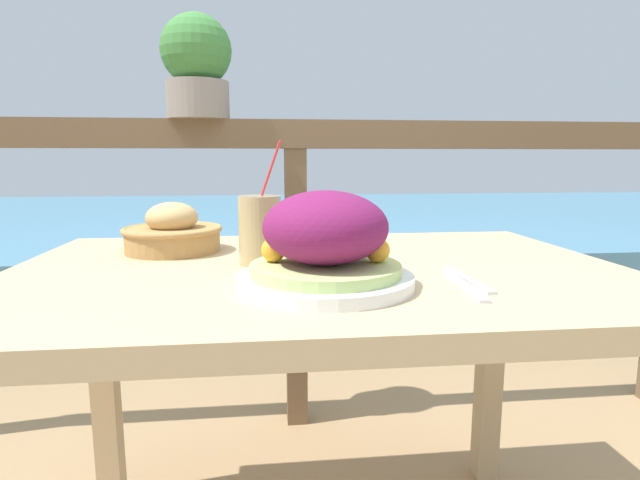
# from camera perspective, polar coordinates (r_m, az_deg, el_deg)

# --- Properties ---
(patio_table) EXTENTS (1.17, 0.79, 0.72)m
(patio_table) POSITION_cam_1_polar(r_m,az_deg,el_deg) (0.99, -0.17, -8.27)
(patio_table) COLOR tan
(patio_table) RESTS_ON ground_plane
(railing_fence) EXTENTS (2.80, 0.08, 1.04)m
(railing_fence) POSITION_cam_1_polar(r_m,az_deg,el_deg) (1.66, -2.82, 4.57)
(railing_fence) COLOR brown
(railing_fence) RESTS_ON ground_plane
(sea_backdrop) EXTENTS (12.00, 4.00, 0.48)m
(sea_backdrop) POSITION_cam_1_polar(r_m,az_deg,el_deg) (4.21, -4.88, -0.05)
(sea_backdrop) COLOR teal
(sea_backdrop) RESTS_ON ground_plane
(salad_plate) EXTENTS (0.29, 0.29, 0.16)m
(salad_plate) POSITION_cam_1_polar(r_m,az_deg,el_deg) (0.80, 0.62, -0.61)
(salad_plate) COLOR white
(salad_plate) RESTS_ON patio_table
(drink_glass) EXTENTS (0.09, 0.08, 0.24)m
(drink_glass) POSITION_cam_1_polar(r_m,az_deg,el_deg) (0.98, -6.89, 1.16)
(drink_glass) COLOR tan
(drink_glass) RESTS_ON patio_table
(bread_basket) EXTENTS (0.22, 0.22, 0.11)m
(bread_basket) POSITION_cam_1_polar(r_m,az_deg,el_deg) (1.15, -16.49, 0.79)
(bread_basket) COLOR #AD7F47
(bread_basket) RESTS_ON patio_table
(potted_plant) EXTENTS (0.22, 0.22, 0.32)m
(potted_plant) POSITION_cam_1_polar(r_m,az_deg,el_deg) (1.69, -13.92, 18.83)
(potted_plant) COLOR gray
(potted_plant) RESTS_ON railing_fence
(fork) EXTENTS (0.03, 0.18, 0.00)m
(fork) POSITION_cam_1_polar(r_m,az_deg,el_deg) (0.84, 16.27, -5.09)
(fork) COLOR silver
(fork) RESTS_ON patio_table
(knife) EXTENTS (0.02, 0.18, 0.00)m
(knife) POSITION_cam_1_polar(r_m,az_deg,el_deg) (0.88, 16.55, -4.36)
(knife) COLOR silver
(knife) RESTS_ON patio_table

